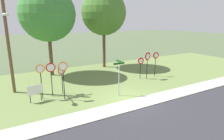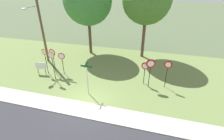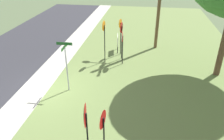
# 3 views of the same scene
# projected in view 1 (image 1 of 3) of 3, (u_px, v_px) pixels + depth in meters

# --- Properties ---
(ground_plane) EXTENTS (160.00, 160.00, 0.00)m
(ground_plane) POSITION_uv_depth(u_px,v_px,m) (129.00, 100.00, 14.24)
(ground_plane) COLOR #4C5B3D
(road_asphalt) EXTENTS (44.00, 6.40, 0.01)m
(road_asphalt) POSITION_uv_depth(u_px,v_px,m) (181.00, 131.00, 10.20)
(road_asphalt) COLOR #2D2D33
(road_asphalt) RESTS_ON ground_plane
(sidewalk_strip) EXTENTS (44.00, 1.60, 0.06)m
(sidewalk_strip) POSITION_uv_depth(u_px,v_px,m) (135.00, 104.00, 13.56)
(sidewalk_strip) COLOR #ADAA9E
(sidewalk_strip) RESTS_ON ground_plane
(grass_median) EXTENTS (44.00, 12.00, 0.04)m
(grass_median) POSITION_uv_depth(u_px,v_px,m) (95.00, 79.00, 19.27)
(grass_median) COLOR olive
(grass_median) RESTS_ON ground_plane
(stop_sign_near_left) EXTENTS (0.67, 0.11, 2.86)m
(stop_sign_near_left) POSITION_uv_depth(u_px,v_px,m) (63.00, 73.00, 13.75)
(stop_sign_near_left) COLOR black
(stop_sign_near_left) RESTS_ON grass_median
(stop_sign_near_right) EXTENTS (0.65, 0.14, 2.26)m
(stop_sign_near_right) POSITION_uv_depth(u_px,v_px,m) (62.00, 74.00, 14.99)
(stop_sign_near_right) COLOR black
(stop_sign_near_right) RESTS_ON grass_median
(stop_sign_far_left) EXTENTS (0.70, 0.13, 2.63)m
(stop_sign_far_left) POSITION_uv_depth(u_px,v_px,m) (51.00, 72.00, 14.38)
(stop_sign_far_left) COLOR black
(stop_sign_far_left) RESTS_ON grass_median
(stop_sign_far_center) EXTENTS (0.62, 0.14, 2.64)m
(stop_sign_far_center) POSITION_uv_depth(u_px,v_px,m) (41.00, 75.00, 13.88)
(stop_sign_far_center) COLOR black
(stop_sign_far_center) RESTS_ON grass_median
(yield_sign_near_left) EXTENTS (0.79, 0.18, 2.69)m
(yield_sign_near_left) POSITION_uv_depth(u_px,v_px,m) (148.00, 59.00, 18.76)
(yield_sign_near_left) COLOR black
(yield_sign_near_left) RESTS_ON grass_median
(yield_sign_near_right) EXTENTS (0.67, 0.15, 2.54)m
(yield_sign_near_right) POSITION_uv_depth(u_px,v_px,m) (156.00, 58.00, 19.77)
(yield_sign_near_right) COLOR black
(yield_sign_near_right) RESTS_ON grass_median
(yield_sign_far_left) EXTENTS (0.67, 0.13, 2.13)m
(yield_sign_far_left) POSITION_uv_depth(u_px,v_px,m) (141.00, 63.00, 19.04)
(yield_sign_far_left) COLOR black
(yield_sign_far_left) RESTS_ON grass_median
(street_name_post) EXTENTS (0.96, 0.82, 2.79)m
(street_name_post) POSITION_uv_depth(u_px,v_px,m) (119.00, 75.00, 14.65)
(street_name_post) COLOR #9EA0A8
(street_name_post) RESTS_ON grass_median
(utility_pole) EXTENTS (2.10, 2.30, 8.49)m
(utility_pole) POSITION_uv_depth(u_px,v_px,m) (7.00, 35.00, 14.43)
(utility_pole) COLOR brown
(utility_pole) RESTS_ON grass_median
(notice_board) EXTENTS (1.09, 0.19, 1.25)m
(notice_board) POSITION_uv_depth(u_px,v_px,m) (35.00, 91.00, 13.68)
(notice_board) COLOR black
(notice_board) RESTS_ON grass_median
(oak_tree_left) EXTENTS (5.54, 5.54, 9.09)m
(oak_tree_left) POSITION_uv_depth(u_px,v_px,m) (48.00, 14.00, 19.11)
(oak_tree_left) COLOR brown
(oak_tree_left) RESTS_ON grass_median
(oak_tree_right) EXTENTS (5.28, 5.28, 9.19)m
(oak_tree_right) POSITION_uv_depth(u_px,v_px,m) (104.00, 13.00, 22.66)
(oak_tree_right) COLOR brown
(oak_tree_right) RESTS_ON grass_median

